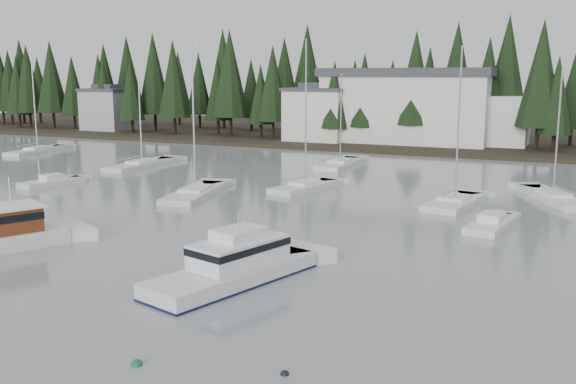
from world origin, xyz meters
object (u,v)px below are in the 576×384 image
object	(u,v)px
sailboat_9	(340,165)
sailboat_8	(553,199)
house_west	(318,113)
sailboat_7	(142,166)
sailboat_5	(305,188)
house_far_west	(109,108)
harbor_inn	(421,107)
sailboat_4	(195,195)
sailboat_3	(38,152)
runabout_1	(491,226)
cabin_cruiser_center	(235,270)
sailboat_6	(455,204)
runabout_0	(52,183)

from	to	relation	value
sailboat_9	sailboat_8	bearing A→B (deg)	-118.94
house_west	sailboat_7	world-z (taller)	sailboat_7
sailboat_5	sailboat_9	size ratio (longest dim) A/B	1.27
house_far_west	sailboat_5	xyz separation A→B (m)	(56.10, -39.64, -4.32)
harbor_inn	sailboat_5	size ratio (longest dim) A/B	2.09
house_west	harbor_inn	world-z (taller)	harbor_inn
sailboat_9	sailboat_4	bearing A→B (deg)	165.82
sailboat_3	sailboat_9	size ratio (longest dim) A/B	1.32
sailboat_9	runabout_1	world-z (taller)	sailboat_9
cabin_cruiser_center	sailboat_6	distance (m)	25.49
sailboat_4	sailboat_7	xyz separation A→B (m)	(-15.51, 12.77, -0.01)
harbor_inn	sailboat_9	world-z (taller)	harbor_inn
sailboat_5	sailboat_6	distance (m)	14.00
runabout_0	harbor_inn	bearing A→B (deg)	-14.08
house_west	sailboat_6	distance (m)	48.46
harbor_inn	sailboat_5	world-z (taller)	sailboat_5
runabout_1	runabout_0	bearing A→B (deg)	97.25
sailboat_6	sailboat_4	bearing A→B (deg)	111.58
house_far_west	sailboat_8	xyz separation A→B (m)	(77.14, -35.61, -4.35)
harbor_inn	sailboat_6	size ratio (longest dim) A/B	2.23
sailboat_3	sailboat_5	xyz separation A→B (m)	(44.71, -11.28, 0.01)
sailboat_4	sailboat_7	world-z (taller)	sailboat_4
house_west	runabout_0	bearing A→B (deg)	-101.22
harbor_inn	sailboat_5	distance (m)	41.39
house_far_west	cabin_cruiser_center	distance (m)	91.53
sailboat_6	runabout_1	distance (m)	7.79
cabin_cruiser_center	runabout_1	distance (m)	20.58
sailboat_4	sailboat_5	size ratio (longest dim) A/B	1.00
sailboat_5	runabout_1	world-z (taller)	sailboat_5
sailboat_9	runabout_1	size ratio (longest dim) A/B	1.65
sailboat_3	sailboat_5	world-z (taller)	sailboat_3
sailboat_8	sailboat_9	xyz separation A→B (m)	(-23.55, 12.13, -0.01)
sailboat_8	runabout_0	distance (m)	45.76
sailboat_8	sailboat_9	distance (m)	26.49
house_far_west	sailboat_8	distance (m)	85.07
harbor_inn	sailboat_3	bearing A→B (deg)	-146.95
harbor_inn	runabout_1	xyz separation A→B (m)	(16.71, -49.45, -5.64)
sailboat_9	runabout_0	xyz separation A→B (m)	(-20.62, -24.08, 0.08)
sailboat_3	sailboat_9	distance (m)	42.48
sailboat_4	sailboat_6	world-z (taller)	sailboat_4
house_far_west	runabout_1	bearing A→B (deg)	-33.12
sailboat_9	harbor_inn	bearing A→B (deg)	-9.62
sailboat_6	house_west	bearing A→B (deg)	43.55
sailboat_4	runabout_0	world-z (taller)	sailboat_4
sailboat_7	sailboat_8	world-z (taller)	sailboat_7
house_far_west	sailboat_7	bearing A→B (deg)	-45.60
house_west	runabout_1	world-z (taller)	house_west
runabout_0	runabout_1	distance (m)	40.79
house_far_west	sailboat_7	distance (m)	47.34
sailboat_6	sailboat_8	xyz separation A→B (m)	(7.14, 5.67, -0.02)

